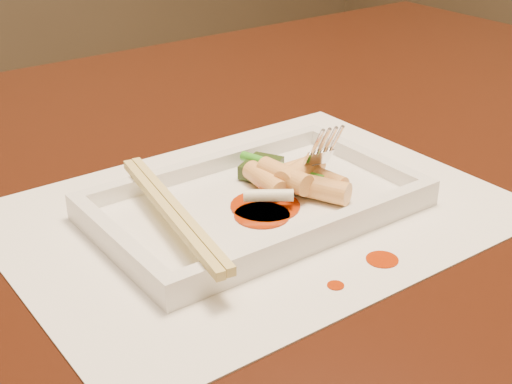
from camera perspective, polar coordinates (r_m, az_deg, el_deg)
table at (r=0.70m, az=-1.24°, el=-6.19°), size 1.40×0.90×0.75m
placemat at (r=0.59m, az=-0.00°, el=-1.64°), size 0.40×0.30×0.00m
sauce_splatter_a at (r=0.53m, az=10.06°, el=-5.33°), size 0.02×0.02×0.00m
sauce_splatter_b at (r=0.50m, az=6.39°, el=-7.43°), size 0.01×0.01×0.00m
plate_base at (r=0.58m, az=-0.00°, el=-1.23°), size 0.26×0.16×0.01m
plate_rim_far at (r=0.64m, az=-3.95°, el=2.16°), size 0.26×0.01×0.01m
plate_rim_near at (r=0.53m, az=4.75°, el=-3.18°), size 0.26×0.01×0.01m
plate_rim_left at (r=0.53m, az=-11.01°, el=-3.86°), size 0.01×0.14×0.01m
plate_rim_right at (r=0.65m, az=8.81°, el=2.63°), size 0.01×0.14×0.01m
veg_piece at (r=0.63m, az=0.42°, el=1.95°), size 0.05×0.04×0.01m
scallion_white at (r=0.57m, az=1.00°, el=-0.27°), size 0.04×0.03×0.01m
scallion_green at (r=0.61m, az=2.06°, el=1.95°), size 0.03×0.08×0.01m
chopstick_a at (r=0.54m, az=-7.09°, el=-1.59°), size 0.04×0.19×0.01m
chopstick_b at (r=0.54m, az=-6.35°, el=-1.36°), size 0.04×0.19×0.01m
fork at (r=0.61m, az=4.37°, el=7.78°), size 0.09×0.10×0.14m
sauce_blob_0 at (r=0.58m, az=0.74°, el=-1.11°), size 0.06×0.06×0.00m
sauce_blob_1 at (r=0.56m, az=0.49°, el=-1.86°), size 0.04×0.04×0.00m
rice_cake_0 at (r=0.60m, az=5.45°, el=1.03°), size 0.02×0.04×0.02m
rice_cake_1 at (r=0.58m, az=5.37°, el=0.23°), size 0.04×0.05×0.02m
rice_cake_2 at (r=0.60m, az=3.56°, el=1.63°), size 0.05×0.03×0.02m
rice_cake_3 at (r=0.60m, az=0.77°, el=0.95°), size 0.02×0.05×0.02m
rice_cake_4 at (r=0.61m, az=2.73°, el=1.59°), size 0.04×0.02×0.02m
rice_cake_5 at (r=0.59m, az=2.31°, el=1.28°), size 0.02×0.05×0.02m
rice_cake_6 at (r=0.61m, az=3.34°, el=1.33°), size 0.04×0.04×0.02m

